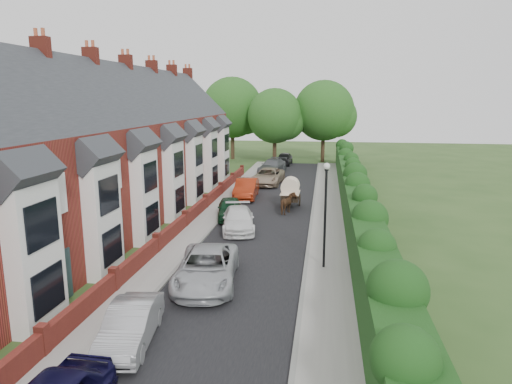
# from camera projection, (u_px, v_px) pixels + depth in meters

# --- Properties ---
(ground) EXTENTS (140.00, 140.00, 0.00)m
(ground) POSITION_uv_depth(u_px,v_px,m) (239.00, 300.00, 18.57)
(ground) COLOR #2D4C1E
(ground) RESTS_ON ground
(road) EXTENTS (6.00, 58.00, 0.02)m
(road) POSITION_uv_depth(u_px,v_px,m) (263.00, 226.00, 29.29)
(road) COLOR black
(road) RESTS_ON ground
(pavement_hedge_side) EXTENTS (2.20, 58.00, 0.12)m
(pavement_hedge_side) POSITION_uv_depth(u_px,v_px,m) (327.00, 228.00, 28.68)
(pavement_hedge_side) COLOR gray
(pavement_hedge_side) RESTS_ON ground
(pavement_house_side) EXTENTS (1.70, 58.00, 0.12)m
(pavement_house_side) POSITION_uv_depth(u_px,v_px,m) (205.00, 223.00, 29.85)
(pavement_house_side) COLOR gray
(pavement_house_side) RESTS_ON ground
(kerb_hedge_side) EXTENTS (0.18, 58.00, 0.13)m
(kerb_hedge_side) POSITION_uv_depth(u_px,v_px,m) (311.00, 227.00, 28.83)
(kerb_hedge_side) COLOR gray
(kerb_hedge_side) RESTS_ON ground
(kerb_house_side) EXTENTS (0.18, 58.00, 0.13)m
(kerb_house_side) POSITION_uv_depth(u_px,v_px,m) (217.00, 223.00, 29.73)
(kerb_house_side) COLOR gray
(kerb_house_side) RESTS_ON ground
(hedge) EXTENTS (2.10, 58.00, 2.85)m
(hedge) POSITION_uv_depth(u_px,v_px,m) (358.00, 205.00, 28.10)
(hedge) COLOR #183C13
(hedge) RESTS_ON ground
(terrace_row) EXTENTS (9.05, 40.50, 11.50)m
(terrace_row) POSITION_uv_depth(u_px,v_px,m) (99.00, 156.00, 28.93)
(terrace_row) COLOR maroon
(terrace_row) RESTS_ON ground
(garden_wall_row) EXTENTS (0.35, 40.35, 1.10)m
(garden_wall_row) POSITION_uv_depth(u_px,v_px,m) (185.00, 220.00, 28.95)
(garden_wall_row) COLOR maroon
(garden_wall_row) RESTS_ON ground
(lamppost) EXTENTS (0.32, 0.32, 5.16)m
(lamppost) POSITION_uv_depth(u_px,v_px,m) (326.00, 202.00, 21.28)
(lamppost) COLOR black
(lamppost) RESTS_ON ground
(tree_far_left) EXTENTS (7.14, 6.80, 9.29)m
(tree_far_left) POSITION_uv_depth(u_px,v_px,m) (278.00, 117.00, 56.61)
(tree_far_left) COLOR #332316
(tree_far_left) RESTS_ON ground
(tree_far_right) EXTENTS (7.98, 7.60, 10.31)m
(tree_far_right) POSITION_uv_depth(u_px,v_px,m) (327.00, 112.00, 57.53)
(tree_far_right) COLOR #332316
(tree_far_right) RESTS_ON ground
(tree_far_back) EXTENTS (8.40, 8.00, 10.82)m
(tree_far_back) POSITION_uv_depth(u_px,v_px,m) (235.00, 109.00, 60.20)
(tree_far_back) COLOR #332316
(tree_far_back) RESTS_ON ground
(car_silver_a) EXTENTS (1.98, 4.25, 1.35)m
(car_silver_a) POSITION_uv_depth(u_px,v_px,m) (130.00, 325.00, 15.17)
(car_silver_a) COLOR #A0A0A4
(car_silver_a) RESTS_ON ground
(car_silver_b) EXTENTS (3.22, 5.81, 1.54)m
(car_silver_b) POSITION_uv_depth(u_px,v_px,m) (207.00, 268.00, 20.02)
(car_silver_b) COLOR #B5B8BD
(car_silver_b) RESTS_ON ground
(car_white) EXTENTS (2.85, 5.02, 1.37)m
(car_white) POSITION_uv_depth(u_px,v_px,m) (238.00, 219.00, 28.29)
(car_white) COLOR white
(car_white) RESTS_ON ground
(car_green) EXTENTS (2.44, 4.32, 1.39)m
(car_green) POSITION_uv_depth(u_px,v_px,m) (230.00, 208.00, 31.07)
(car_green) COLOR #11381E
(car_green) RESTS_ON ground
(car_red) EXTENTS (1.92, 4.90, 1.59)m
(car_red) POSITION_uv_depth(u_px,v_px,m) (246.00, 188.00, 37.38)
(car_red) COLOR maroon
(car_red) RESTS_ON ground
(car_beige) EXTENTS (2.92, 5.66, 1.53)m
(car_beige) POSITION_uv_depth(u_px,v_px,m) (268.00, 176.00, 43.27)
(car_beige) COLOR tan
(car_beige) RESTS_ON ground
(car_grey) EXTENTS (3.12, 5.55, 1.52)m
(car_grey) POSITION_uv_depth(u_px,v_px,m) (272.00, 166.00, 49.71)
(car_grey) COLOR #56595D
(car_grey) RESTS_ON ground
(car_black) EXTENTS (1.98, 4.42, 1.48)m
(car_black) POSITION_uv_depth(u_px,v_px,m) (284.00, 159.00, 56.04)
(car_black) COLOR black
(car_black) RESTS_ON ground
(horse) EXTENTS (1.26, 1.90, 1.47)m
(horse) POSITION_uv_depth(u_px,v_px,m) (288.00, 204.00, 32.26)
(horse) COLOR #52331E
(horse) RESTS_ON ground
(horse_cart) EXTENTS (1.44, 3.19, 2.30)m
(horse_cart) POSITION_uv_depth(u_px,v_px,m) (290.00, 190.00, 33.96)
(horse_cart) COLOR black
(horse_cart) RESTS_ON ground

